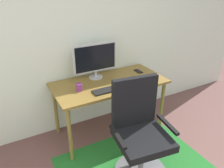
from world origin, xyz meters
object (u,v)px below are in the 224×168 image
at_px(desk, 110,87).
at_px(office_chair, 140,139).
at_px(monitor, 95,59).
at_px(keyboard, 110,89).
at_px(coffee_cup, 79,87).
at_px(cell_phone, 138,71).
at_px(computer_mouse, 132,84).

bearing_deg(desk, office_chair, -94.74).
height_order(monitor, keyboard, monitor).
distance_m(keyboard, coffee_cup, 0.36).
distance_m(desk, office_chair, 0.82).
height_order(desk, office_chair, office_chair).
relative_size(monitor, office_chair, 0.55).
relative_size(coffee_cup, cell_phone, 0.61).
bearing_deg(computer_mouse, monitor, 125.27).
distance_m(desk, computer_mouse, 0.30).
height_order(monitor, coffee_cup, monitor).
distance_m(cell_phone, office_chair, 1.10).
relative_size(keyboard, office_chair, 0.41).
xyz_separation_m(monitor, office_chair, (0.03, -0.99, -0.57)).
bearing_deg(coffee_cup, cell_phone, 9.14).
height_order(desk, keyboard, keyboard).
relative_size(keyboard, computer_mouse, 4.13).
relative_size(desk, coffee_cup, 16.70).
xyz_separation_m(keyboard, coffee_cup, (-0.32, 0.16, 0.03)).
bearing_deg(keyboard, desk, 64.35).
height_order(computer_mouse, cell_phone, computer_mouse).
distance_m(computer_mouse, office_chair, 0.71).
height_order(keyboard, cell_phone, keyboard).
height_order(keyboard, coffee_cup, coffee_cup).
xyz_separation_m(coffee_cup, office_chair, (0.36, -0.74, -0.35)).
height_order(coffee_cup, cell_phone, coffee_cup).
relative_size(keyboard, coffee_cup, 5.05).
height_order(desk, monitor, monitor).
xyz_separation_m(monitor, cell_phone, (0.61, -0.10, -0.26)).
xyz_separation_m(monitor, computer_mouse, (0.29, -0.41, -0.24)).
bearing_deg(computer_mouse, keyboard, 179.07).
relative_size(coffee_cup, office_chair, 0.08).
relative_size(desk, cell_phone, 10.15).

